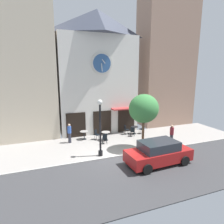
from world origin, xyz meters
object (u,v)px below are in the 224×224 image
object	(u,v)px
cafe_chair_outer	(97,134)
street_tree	(144,109)
cafe_chair_near_tree	(105,138)
cafe_table_rightmost	(84,134)
parked_car_red	(158,153)
cafe_chair_by_entrance	(142,128)
street_lamp	(100,128)
cafe_table_near_door	(106,134)
pedestrian_blue	(69,133)
cafe_chair_near_lamp	(126,129)
cafe_chair_corner	(132,131)
cafe_table_leftmost	(134,129)
pedestrian_maroon	(172,134)

from	to	relation	value
cafe_chair_outer	street_tree	bearing A→B (deg)	-49.14
street_tree	cafe_chair_near_tree	size ratio (longest dim) A/B	4.79
cafe_table_rightmost	parked_car_red	xyz separation A→B (m)	(3.51, -6.38, 0.22)
cafe_table_rightmost	cafe_chair_by_entrance	bearing A→B (deg)	-3.29
street_lamp	street_tree	bearing A→B (deg)	2.32
cafe_chair_near_tree	cafe_table_near_door	bearing A→B (deg)	65.24
cafe_table_near_door	pedestrian_blue	bearing A→B (deg)	170.33
cafe_table_near_door	cafe_chair_near_lamp	distance (m)	2.57
cafe_chair_corner	parked_car_red	size ratio (longest dim) A/B	0.21
cafe_chair_by_entrance	cafe_chair_corner	distance (m)	1.39
cafe_chair_corner	parked_car_red	bearing A→B (deg)	-99.30
cafe_chair_by_entrance	cafe_chair_corner	world-z (taller)	same
cafe_table_leftmost	cafe_chair_near_lamp	size ratio (longest dim) A/B	0.81
cafe_table_leftmost	cafe_table_near_door	bearing A→B (deg)	-166.68
cafe_chair_near_tree	cafe_chair_corner	bearing A→B (deg)	16.95
cafe_table_near_door	cafe_table_rightmost	bearing A→B (deg)	151.89
street_lamp	cafe_chair_near_lamp	size ratio (longest dim) A/B	4.55
parked_car_red	pedestrian_blue	bearing A→B (deg)	129.14
street_tree	parked_car_red	world-z (taller)	street_tree
cafe_chair_near_tree	pedestrian_maroon	xyz separation A→B (m)	(5.18, -2.04, 0.33)
cafe_chair_by_entrance	cafe_chair_near_lamp	size ratio (longest dim) A/B	1.00
cafe_chair_near_lamp	pedestrian_blue	xyz separation A→B (m)	(-5.48, -0.41, 0.33)
street_tree	parked_car_red	bearing A→B (deg)	-97.59
cafe_table_rightmost	cafe_chair_by_entrance	distance (m)	5.75
cafe_chair_outer	parked_car_red	bearing A→B (deg)	-67.37
parked_car_red	cafe_chair_near_lamp	bearing A→B (deg)	84.47
street_tree	cafe_chair_corner	world-z (taller)	street_tree
cafe_table_rightmost	parked_car_red	bearing A→B (deg)	-61.13
cafe_chair_corner	pedestrian_blue	xyz separation A→B (m)	(-5.77, 0.39, 0.33)
cafe_chair_by_entrance	cafe_chair_near_tree	bearing A→B (deg)	-162.28
pedestrian_maroon	pedestrian_blue	world-z (taller)	same
cafe_table_leftmost	cafe_chair_near_tree	bearing A→B (deg)	-156.53
cafe_chair_corner	pedestrian_maroon	bearing A→B (deg)	-54.39
cafe_table_rightmost	cafe_chair_near_lamp	distance (m)	4.13
cafe_table_leftmost	cafe_chair_corner	size ratio (longest dim) A/B	0.81
street_lamp	cafe_chair_near_lamp	world-z (taller)	street_lamp
street_tree	cafe_chair_outer	xyz separation A→B (m)	(-2.84, 3.28, -2.66)
street_tree	cafe_table_near_door	size ratio (longest dim) A/B	5.58
cafe_chair_corner	cafe_chair_outer	bearing A→B (deg)	173.74
cafe_table_rightmost	pedestrian_blue	xyz separation A→B (m)	(-1.34, -0.40, 0.33)
cafe_table_rightmost	cafe_chair_outer	xyz separation A→B (m)	(1.03, -0.42, -0.01)
cafe_chair_corner	cafe_chair_near_tree	distance (m)	3.19
cafe_table_near_door	cafe_chair_outer	size ratio (longest dim) A/B	0.86
street_tree	pedestrian_maroon	bearing A→B (deg)	-1.40
cafe_table_rightmost	cafe_chair_near_tree	bearing A→B (deg)	-51.41
cafe_chair_corner	cafe_chair_outer	size ratio (longest dim) A/B	1.00
pedestrian_maroon	cafe_table_near_door	bearing A→B (deg)	149.50
cafe_table_rightmost	cafe_chair_near_lamp	size ratio (longest dim) A/B	0.83
cafe_chair_corner	street_lamp	bearing A→B (deg)	-143.27
cafe_table_rightmost	parked_car_red	size ratio (longest dim) A/B	0.17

